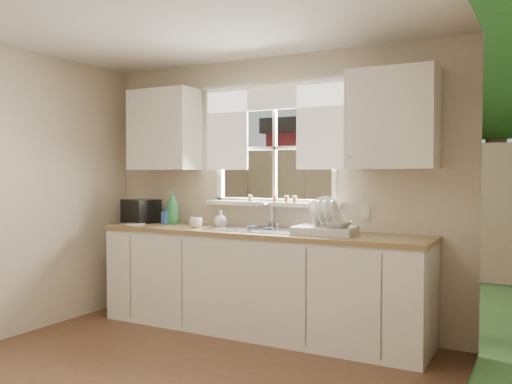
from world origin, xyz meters
The scene contains 19 objects.
room_walls centered at (0.00, -0.07, 1.24)m, with size 3.62×4.02×2.50m.
window centered at (0.00, 2.00, 1.49)m, with size 1.38×0.16×1.06m.
curtains centered at (0.00, 1.95, 1.93)m, with size 1.50×0.03×0.81m.
base_cabinets centered at (0.00, 1.68, 0.43)m, with size 3.00×0.62×0.87m, color white.
countertop centered at (0.00, 1.68, 0.89)m, with size 3.04×0.65×0.04m, color olive.
upper_cabinet_left centered at (-1.15, 1.82, 1.85)m, with size 0.70×0.33×0.80m, color white.
upper_cabinet_right centered at (1.15, 1.82, 1.85)m, with size 0.70×0.33×0.80m, color white.
wall_outlet centered at (0.88, 1.99, 1.08)m, with size 0.08×0.01×0.12m, color beige.
sill_jars centered at (0.05, 1.94, 1.18)m, with size 0.50×0.04×0.06m.
backyard centered at (0.58, 8.42, 3.46)m, with size 20.00×10.00×6.13m.
sink centered at (0.00, 1.71, 0.84)m, with size 0.88×0.52×0.40m.
dish_rack centered at (0.63, 1.68, 0.98)m, with size 0.53×0.42×0.31m.
bowl centered at (0.77, 1.63, 1.00)m, with size 0.21×0.21×0.05m, color beige.
soap_bottle_a centered at (-1.03, 1.80, 1.07)m, with size 0.12×0.13×0.32m, color #297F3F.
soap_bottle_b centered at (-1.08, 1.77, 1.00)m, with size 0.08×0.08×0.18m, color blue.
soap_bottle_c centered at (-0.46, 1.79, 0.99)m, with size 0.12×0.12×0.16m, color beige.
saucer centered at (-1.32, 1.57, 0.92)m, with size 0.20×0.20×0.01m, color silver.
cup centered at (-0.61, 1.60, 0.96)m, with size 0.12×0.12×0.09m, color white.
black_appliance centered at (-1.40, 1.76, 1.03)m, with size 0.32×0.28×0.24m, color black.
Camera 1 is at (2.28, -2.52, 1.42)m, focal length 38.00 mm.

